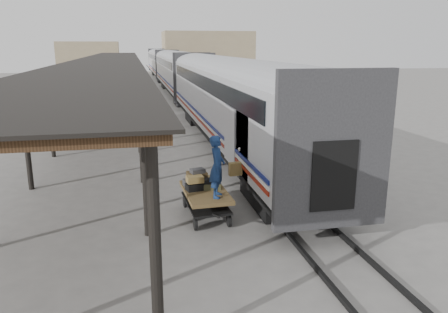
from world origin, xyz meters
name	(u,v)px	position (x,y,z in m)	size (l,w,h in m)	color
ground	(187,207)	(0.00, 0.00, 0.00)	(160.00, 160.00, 0.00)	slate
train	(177,70)	(3.19, 33.79, 2.69)	(3.45, 76.01, 4.01)	silver
canopy	(108,61)	(-3.40, 24.00, 4.00)	(4.90, 64.30, 4.15)	#422B19
rails	(178,94)	(3.20, 34.00, 0.06)	(1.54, 150.00, 0.12)	black
building_far	(207,52)	(14.00, 78.00, 4.00)	(18.00, 10.00, 8.00)	tan
building_left	(89,57)	(-10.00, 82.00, 3.00)	(12.00, 8.00, 6.00)	tan
baggage_cart	(205,197)	(0.46, -0.97, 0.65)	(1.35, 2.45, 0.86)	brown
suitcase_stack	(201,181)	(0.38, -0.60, 1.07)	(1.24, 1.06, 0.57)	#373739
luggage_tug	(107,117)	(-3.32, 16.27, 0.58)	(1.09, 1.56, 1.27)	maroon
porter	(217,167)	(0.71, -1.62, 1.78)	(0.67, 0.44, 1.84)	navy
pedestrian	(102,117)	(-3.53, 14.64, 0.82)	(0.96, 0.40, 1.63)	black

